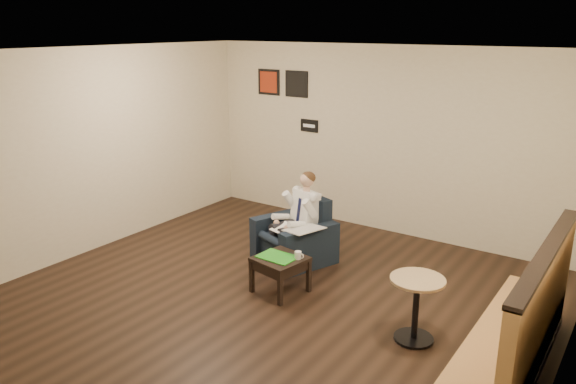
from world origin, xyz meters
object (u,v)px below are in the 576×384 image
Objects in this scene: armchair at (294,231)px; seated_man at (287,221)px; side_table at (280,275)px; smartphone at (292,255)px; coffee_mug at (298,255)px; cafe_table at (416,309)px; green_folder at (277,257)px; banquette at (511,311)px.

seated_man is at bearing -90.00° from armchair.
smartphone reaches higher than side_table.
seated_man is 12.40× the size of coffee_mug.
seated_man is at bearing 132.16° from coffee_mug.
seated_man is 2.34m from cafe_table.
coffee_mug is (0.23, 0.10, 0.04)m from green_folder.
seated_man reaches higher than armchair.
armchair reaches higher than side_table.
coffee_mug is at bearing -7.10° from smartphone.
armchair is at bearing 161.20° from banquette.
green_folder is 4.74× the size of coffee_mug.
green_folder is (0.35, -0.89, 0.03)m from armchair.
side_table is at bearing -156.36° from coffee_mug.
green_folder is at bearing -47.39° from armchair.
side_table is at bearing 23.64° from green_folder.
side_table is 0.34m from coffee_mug.
coffee_mug is at bearing 23.64° from side_table.
green_folder is 1.77m from cafe_table.
armchair is 1.97× the size of green_folder.
green_folder is (-0.03, -0.01, 0.23)m from side_table.
green_folder is at bearing -156.36° from side_table.
banquette is (3.06, -0.92, 0.05)m from seated_man.
cafe_table reaches higher than smartphone.
armchair is at bearing 111.78° from green_folder.
smartphone is (0.50, -0.62, -0.13)m from seated_man.
armchair is at bearing 113.90° from side_table.
coffee_mug is 0.14× the size of cafe_table.
seated_man is 2.14× the size of side_table.
green_folder reaches higher than smartphone.
smartphone is (-0.12, 0.06, -0.04)m from coffee_mug.
cafe_table is (1.66, -0.25, -0.11)m from smartphone.
banquette reaches higher than coffee_mug.
smartphone is at bearing 62.60° from side_table.
coffee_mug is 0.04× the size of banquette.
coffee_mug is at bearing 172.85° from cafe_table.
green_folder is at bearing 176.97° from cafe_table.
coffee_mug is 0.14m from smartphone.
banquette reaches higher than smartphone.
banquette is at bearing 13.33° from smartphone.
side_table is 0.28m from smartphone.
banquette is at bearing -5.63° from coffee_mug.
smartphone is at bearing 152.85° from coffee_mug.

